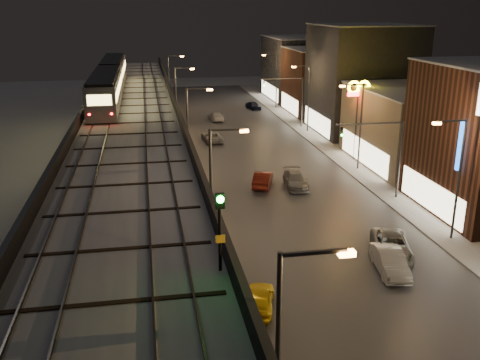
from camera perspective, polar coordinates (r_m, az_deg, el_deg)
road_surface at (r=58.36m, az=2.27°, el=1.80°), size 17.00×120.00×0.06m
sidewalk_right at (r=61.21m, az=11.46°, el=2.26°), size 4.00×120.00×0.14m
under_viaduct_pavement at (r=57.11m, az=-11.08°, el=1.10°), size 11.00×120.00×0.06m
elevated_viaduct at (r=52.68m, az=-11.47°, el=5.94°), size 9.00×100.00×6.30m
viaduct_trackbed at (r=52.66m, az=-11.53°, el=6.78°), size 8.40×100.00×0.32m
viaduct_parapet_streetside at (r=52.66m, az=-6.79°, el=7.54°), size 0.30×100.00×1.10m
viaduct_parapet_far at (r=52.89m, az=-16.30°, el=6.99°), size 0.30×100.00×1.10m
building_c at (r=60.35m, az=18.50°, el=5.38°), size 12.20×15.20×8.16m
building_d at (r=74.09m, az=12.90°, el=10.41°), size 12.20×13.20×14.16m
building_e at (r=87.31m, az=9.25°, el=10.39°), size 12.20×12.20×10.16m
building_f at (r=100.48m, az=6.63°, el=11.77°), size 12.20×16.20×11.16m
streetlight_left_0 at (r=18.90m, az=4.88°, el=-17.98°), size 2.57×0.28×9.00m
streetlight_left_1 at (r=34.80m, az=-2.69°, el=-0.58°), size 2.57×0.28×9.00m
streetlight_right_1 at (r=40.60m, az=22.07°, el=0.82°), size 2.56×0.28×9.00m
streetlight_left_2 at (r=52.09m, az=-5.30°, el=5.66°), size 2.57×0.28×9.00m
streetlight_right_2 at (r=56.13m, az=12.52°, el=6.20°), size 2.56×0.28×9.00m
streetlight_left_3 at (r=69.73m, az=-6.62°, el=8.76°), size 2.57×0.28×9.00m
streetlight_right_3 at (r=72.80m, az=7.14°, el=9.13°), size 2.56×0.28×9.00m
streetlight_left_4 at (r=87.53m, az=-7.42°, el=10.60°), size 2.57×0.28×9.00m
streetlight_right_4 at (r=89.99m, az=3.75°, el=10.91°), size 2.56×0.28×9.00m
traffic_light_rig_a at (r=47.94m, az=15.51°, el=3.08°), size 6.10×0.34×7.00m
traffic_light_rig_b at (r=75.51m, az=5.80°, el=8.92°), size 6.10×0.34×7.00m
subway_train at (r=64.75m, az=-13.71°, el=10.39°), size 2.80×33.86×3.34m
rail_signal at (r=19.90m, az=-2.15°, el=-3.93°), size 0.37×0.44×3.19m
car_taxi at (r=30.75m, az=2.10°, el=-12.63°), size 2.53×4.12×1.31m
car_near_white at (r=50.61m, az=2.46°, el=0.06°), size 2.90×4.66×1.45m
car_mid_silver at (r=67.66m, az=-3.01°, el=4.61°), size 2.50×4.85×1.31m
car_mid_dark at (r=80.60m, az=-2.61°, el=6.79°), size 2.16×4.57×1.29m
car_onc_silver at (r=35.84m, az=15.70°, el=-8.46°), size 2.29×4.74×1.50m
car_onc_dark at (r=38.12m, az=15.85°, el=-6.84°), size 3.93×5.78×1.47m
car_onc_white at (r=50.67m, az=5.94°, el=-0.05°), size 2.38×4.91×1.38m
car_onc_red at (r=89.48m, az=1.42°, el=7.91°), size 2.36×3.93×1.25m
sign_mcdonalds at (r=59.51m, az=12.50°, el=8.59°), size 2.62×0.43×8.83m
sign_carwash at (r=42.56m, az=23.18°, el=2.53°), size 1.64×0.35×8.52m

